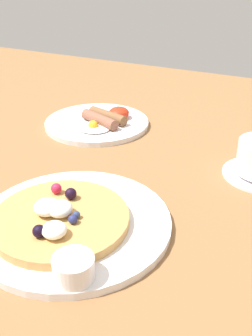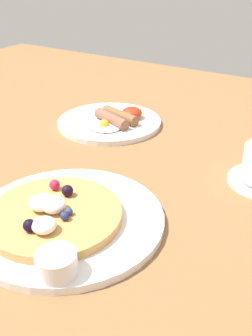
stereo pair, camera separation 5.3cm
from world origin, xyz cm
name	(u,v)px [view 2 (the right image)]	position (x,y,z in cm)	size (l,w,h in cm)	color
ground_plane	(90,187)	(0.00, 0.00, -1.50)	(183.46, 148.67, 3.00)	olive
pancake_plate	(68,219)	(4.65, -11.02, 0.56)	(26.97, 26.97, 1.11)	white
pancake_with_berries	(53,214)	(3.61, -12.62, 2.03)	(18.52, 18.52, 3.40)	tan
syrup_ramekin	(57,263)	(10.85, -20.09, 2.52)	(4.76, 4.76, 2.74)	white
breakfast_plate	(109,122)	(-10.85, 21.52, 0.53)	(22.51, 22.51, 1.07)	white
fried_breakfast	(118,118)	(-8.52, 21.48, 2.10)	(10.23, 13.14, 2.66)	brown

